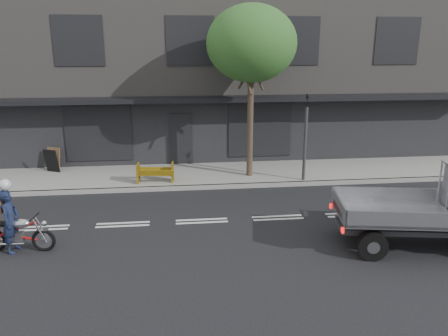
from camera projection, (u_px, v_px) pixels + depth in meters
ground at (202, 221)px, 13.51m from camera, size 80.00×80.00×0.00m
sidewalk at (195, 175)px, 17.97m from camera, size 32.00×3.20×0.15m
kerb at (197, 187)px, 16.45m from camera, size 32.00×0.20×0.15m
building_main at (187, 69)px, 23.20m from camera, size 26.00×10.00×8.00m
street_tree at (251, 44)px, 16.30m from camera, size 3.40×3.40×6.74m
traffic_light_pole at (305, 142)px, 16.70m from camera, size 0.12×0.12×3.50m
motorcycle at (18, 233)px, 11.45m from camera, size 1.94×0.56×1.00m
rider at (10, 221)px, 11.34m from camera, size 0.48×0.67×1.71m
construction_barrier at (155, 174)px, 16.53m from camera, size 1.46×0.73×0.78m
sandwich_board at (51, 161)px, 17.97m from camera, size 0.73×0.63×0.97m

